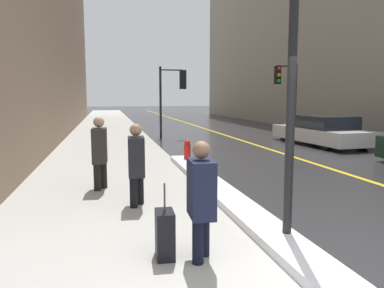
{
  "coord_description": "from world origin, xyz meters",
  "views": [
    {
      "loc": [
        -2.06,
        -3.22,
        1.98
      ],
      "look_at": [
        -0.4,
        4.0,
        1.05
      ],
      "focal_mm": 35.0,
      "sensor_mm": 36.0,
      "label": 1
    }
  ],
  "objects_px": {
    "traffic_light_far": "(285,84)",
    "pedestrian_with_shoulder_bag": "(100,150)",
    "parked_car_white": "(321,131)",
    "pedestrian_nearside": "(201,195)",
    "pedestrian_in_glasses": "(136,161)",
    "lamp_post": "(294,2)",
    "fire_hydrant": "(187,152)",
    "traffic_light_near": "(175,87)",
    "rolling_suitcase": "(165,235)"
  },
  "relations": [
    {
      "from": "traffic_light_near",
      "to": "parked_car_white",
      "type": "xyz_separation_m",
      "value": [
        5.52,
        -3.88,
        -1.88
      ]
    },
    {
      "from": "pedestrian_nearside",
      "to": "pedestrian_in_glasses",
      "type": "height_order",
      "value": "pedestrian_in_glasses"
    },
    {
      "from": "pedestrian_in_glasses",
      "to": "fire_hydrant",
      "type": "bearing_deg",
      "value": 158.95
    },
    {
      "from": "rolling_suitcase",
      "to": "fire_hydrant",
      "type": "height_order",
      "value": "rolling_suitcase"
    },
    {
      "from": "lamp_post",
      "to": "parked_car_white",
      "type": "height_order",
      "value": "lamp_post"
    },
    {
      "from": "traffic_light_far",
      "to": "fire_hydrant",
      "type": "relative_size",
      "value": 5.25
    },
    {
      "from": "traffic_light_far",
      "to": "fire_hydrant",
      "type": "bearing_deg",
      "value": 37.88
    },
    {
      "from": "pedestrian_nearside",
      "to": "lamp_post",
      "type": "bearing_deg",
      "value": 105.14
    },
    {
      "from": "lamp_post",
      "to": "traffic_light_far",
      "type": "height_order",
      "value": "lamp_post"
    },
    {
      "from": "traffic_light_far",
      "to": "pedestrian_in_glasses",
      "type": "height_order",
      "value": "traffic_light_far"
    },
    {
      "from": "traffic_light_far",
      "to": "pedestrian_with_shoulder_bag",
      "type": "xyz_separation_m",
      "value": [
        -8.95,
        -9.36,
        -1.78
      ]
    },
    {
      "from": "pedestrian_with_shoulder_bag",
      "to": "fire_hydrant",
      "type": "distance_m",
      "value": 3.77
    },
    {
      "from": "parked_car_white",
      "to": "fire_hydrant",
      "type": "relative_size",
      "value": 7.1
    },
    {
      "from": "lamp_post",
      "to": "traffic_light_near",
      "type": "distance_m",
      "value": 13.4
    },
    {
      "from": "pedestrian_in_glasses",
      "to": "fire_hydrant",
      "type": "distance_m",
      "value": 4.61
    },
    {
      "from": "traffic_light_near",
      "to": "fire_hydrant",
      "type": "height_order",
      "value": "traffic_light_near"
    },
    {
      "from": "pedestrian_with_shoulder_bag",
      "to": "fire_hydrant",
      "type": "xyz_separation_m",
      "value": [
        2.51,
        2.77,
        -0.53
      ]
    },
    {
      "from": "traffic_light_near",
      "to": "traffic_light_far",
      "type": "relative_size",
      "value": 0.93
    },
    {
      "from": "rolling_suitcase",
      "to": "parked_car_white",
      "type": "bearing_deg",
      "value": 142.52
    },
    {
      "from": "parked_car_white",
      "to": "pedestrian_with_shoulder_bag",
      "type": "bearing_deg",
      "value": 119.68
    },
    {
      "from": "pedestrian_nearside",
      "to": "traffic_light_near",
      "type": "bearing_deg",
      "value": 173.66
    },
    {
      "from": "traffic_light_near",
      "to": "traffic_light_far",
      "type": "bearing_deg",
      "value": -5.63
    },
    {
      "from": "lamp_post",
      "to": "pedestrian_with_shoulder_bag",
      "type": "relative_size",
      "value": 3.4
    },
    {
      "from": "traffic_light_near",
      "to": "parked_car_white",
      "type": "height_order",
      "value": "traffic_light_near"
    },
    {
      "from": "traffic_light_far",
      "to": "parked_car_white",
      "type": "bearing_deg",
      "value": 81.88
    },
    {
      "from": "lamp_post",
      "to": "traffic_light_near",
      "type": "relative_size",
      "value": 1.57
    },
    {
      "from": "lamp_post",
      "to": "pedestrian_nearside",
      "type": "xyz_separation_m",
      "value": [
        -1.28,
        -0.28,
        -2.36
      ]
    },
    {
      "from": "fire_hydrant",
      "to": "lamp_post",
      "type": "bearing_deg",
      "value": -89.89
    },
    {
      "from": "traffic_light_far",
      "to": "pedestrian_in_glasses",
      "type": "bearing_deg",
      "value": 44.7
    },
    {
      "from": "pedestrian_nearside",
      "to": "parked_car_white",
      "type": "height_order",
      "value": "pedestrian_nearside"
    },
    {
      "from": "traffic_light_near",
      "to": "pedestrian_nearside",
      "type": "bearing_deg",
      "value": -100.72
    },
    {
      "from": "traffic_light_far",
      "to": "parked_car_white",
      "type": "height_order",
      "value": "traffic_light_far"
    },
    {
      "from": "fire_hydrant",
      "to": "rolling_suitcase",
      "type": "bearing_deg",
      "value": -104.54
    },
    {
      "from": "pedestrian_nearside",
      "to": "pedestrian_in_glasses",
      "type": "distance_m",
      "value": 2.54
    },
    {
      "from": "traffic_light_far",
      "to": "pedestrian_with_shoulder_bag",
      "type": "bearing_deg",
      "value": 38.52
    },
    {
      "from": "pedestrian_in_glasses",
      "to": "fire_hydrant",
      "type": "height_order",
      "value": "pedestrian_in_glasses"
    },
    {
      "from": "parked_car_white",
      "to": "fire_hydrant",
      "type": "bearing_deg",
      "value": 112.09
    },
    {
      "from": "traffic_light_near",
      "to": "fire_hydrant",
      "type": "relative_size",
      "value": 4.88
    },
    {
      "from": "traffic_light_near",
      "to": "pedestrian_in_glasses",
      "type": "relative_size",
      "value": 2.26
    },
    {
      "from": "traffic_light_far",
      "to": "pedestrian_with_shoulder_bag",
      "type": "relative_size",
      "value": 2.33
    },
    {
      "from": "traffic_light_far",
      "to": "pedestrian_in_glasses",
      "type": "relative_size",
      "value": 2.43
    },
    {
      "from": "pedestrian_with_shoulder_bag",
      "to": "parked_car_white",
      "type": "distance_m",
      "value": 10.68
    },
    {
      "from": "pedestrian_in_glasses",
      "to": "fire_hydrant",
      "type": "xyz_separation_m",
      "value": [
        1.85,
        4.19,
        -0.49
      ]
    },
    {
      "from": "pedestrian_in_glasses",
      "to": "rolling_suitcase",
      "type": "relative_size",
      "value": 1.59
    },
    {
      "from": "traffic_light_far",
      "to": "traffic_light_near",
      "type": "bearing_deg",
      "value": -11.69
    },
    {
      "from": "traffic_light_near",
      "to": "parked_car_white",
      "type": "bearing_deg",
      "value": -36.79
    },
    {
      "from": "fire_hydrant",
      "to": "pedestrian_in_glasses",
      "type": "bearing_deg",
      "value": -113.76
    },
    {
      "from": "traffic_light_far",
      "to": "pedestrian_nearside",
      "type": "relative_size",
      "value": 2.5
    },
    {
      "from": "pedestrian_nearside",
      "to": "fire_hydrant",
      "type": "relative_size",
      "value": 2.1
    },
    {
      "from": "lamp_post",
      "to": "pedestrian_nearside",
      "type": "height_order",
      "value": "lamp_post"
    }
  ]
}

